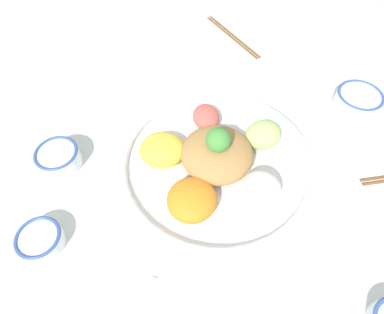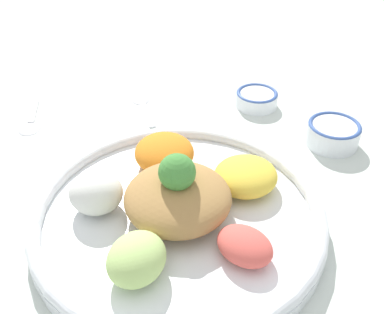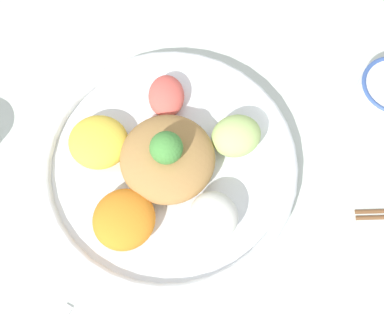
# 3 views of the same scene
# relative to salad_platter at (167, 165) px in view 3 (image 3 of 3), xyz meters

# --- Properties ---
(ground_plane) EXTENTS (2.40, 2.40, 0.00)m
(ground_plane) POSITION_rel_salad_platter_xyz_m (0.04, -0.02, -0.03)
(ground_plane) COLOR silver
(salad_platter) EXTENTS (0.41, 0.41, 0.12)m
(salad_platter) POSITION_rel_salad_platter_xyz_m (0.00, 0.00, 0.00)
(salad_platter) COLOR white
(salad_platter) RESTS_ON ground_plane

